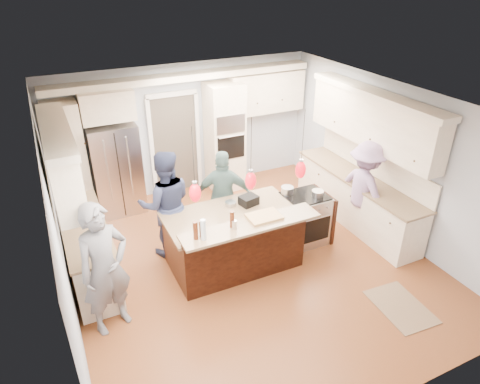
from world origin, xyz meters
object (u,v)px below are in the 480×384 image
object	(u,v)px
kitchen_island	(234,239)
person_far_left	(166,204)
island_range	(305,218)
person_bar_end	(105,269)
refrigerator	(116,169)

from	to	relation	value
kitchen_island	person_far_left	xyz separation A→B (m)	(-0.85, 0.78, 0.45)
island_range	person_bar_end	world-z (taller)	person_bar_end
kitchen_island	island_range	size ratio (longest dim) A/B	2.28
refrigerator	person_far_left	bearing A→B (deg)	-75.89
refrigerator	person_far_left	distance (m)	1.85
kitchen_island	person_bar_end	world-z (taller)	person_bar_end
island_range	refrigerator	bearing A→B (deg)	137.41
person_bar_end	kitchen_island	bearing A→B (deg)	-5.77
kitchen_island	island_range	distance (m)	1.41
person_bar_end	refrigerator	bearing A→B (deg)	56.32
kitchen_island	person_far_left	size ratio (longest dim) A/B	1.13
island_range	person_far_left	distance (m)	2.41
refrigerator	person_bar_end	size ratio (longest dim) A/B	0.95
kitchen_island	refrigerator	bearing A→B (deg)	116.88
island_range	person_bar_end	distance (m)	3.55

